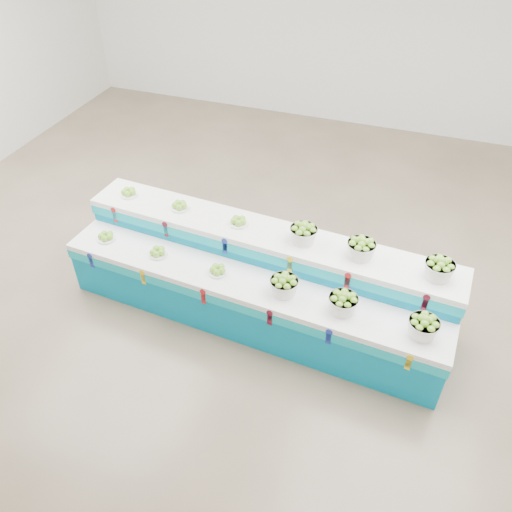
% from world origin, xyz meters
% --- Properties ---
extents(ground, '(10.00, 10.00, 0.00)m').
position_xyz_m(ground, '(0.00, 0.00, 0.00)').
color(ground, brown).
rests_on(ground, ground).
extents(back_wall, '(10.00, 0.00, 10.00)m').
position_xyz_m(back_wall, '(0.00, 5.00, 2.00)').
color(back_wall, silver).
rests_on(back_wall, ground).
extents(display_stand, '(4.56, 1.48, 1.02)m').
position_xyz_m(display_stand, '(0.51, -0.57, 0.51)').
color(display_stand, '#027FAB').
rests_on(display_stand, ground).
extents(plate_lower_left, '(0.23, 0.23, 0.10)m').
position_xyz_m(plate_lower_left, '(-1.36, -0.71, 0.77)').
color(plate_lower_left, white).
rests_on(plate_lower_left, display_stand).
extents(plate_lower_mid, '(0.23, 0.23, 0.10)m').
position_xyz_m(plate_lower_mid, '(-0.64, -0.77, 0.77)').
color(plate_lower_mid, white).
rests_on(plate_lower_mid, display_stand).
extents(plate_lower_right, '(0.23, 0.23, 0.10)m').
position_xyz_m(plate_lower_right, '(0.14, -0.82, 0.77)').
color(plate_lower_right, white).
rests_on(plate_lower_right, display_stand).
extents(basket_lower_left, '(0.33, 0.33, 0.23)m').
position_xyz_m(basket_lower_left, '(0.93, -0.88, 0.83)').
color(basket_lower_left, silver).
rests_on(basket_lower_left, display_stand).
extents(basket_lower_mid, '(0.33, 0.33, 0.23)m').
position_xyz_m(basket_lower_mid, '(1.57, -0.93, 0.83)').
color(basket_lower_mid, silver).
rests_on(basket_lower_mid, display_stand).
extents(basket_lower_right, '(0.33, 0.33, 0.23)m').
position_xyz_m(basket_lower_right, '(2.37, -0.99, 0.83)').
color(basket_lower_right, silver).
rests_on(basket_lower_right, display_stand).
extents(plate_upper_left, '(0.23, 0.23, 0.10)m').
position_xyz_m(plate_upper_left, '(-1.32, -0.16, 1.07)').
color(plate_upper_left, white).
rests_on(plate_upper_left, display_stand).
extents(plate_upper_mid, '(0.23, 0.23, 0.10)m').
position_xyz_m(plate_upper_mid, '(-0.59, -0.21, 1.07)').
color(plate_upper_mid, white).
rests_on(plate_upper_mid, display_stand).
extents(plate_upper_right, '(0.23, 0.23, 0.10)m').
position_xyz_m(plate_upper_right, '(0.19, -0.27, 1.07)').
color(plate_upper_right, white).
rests_on(plate_upper_right, display_stand).
extents(basket_upper_left, '(0.33, 0.33, 0.23)m').
position_xyz_m(basket_upper_left, '(0.97, -0.33, 1.13)').
color(basket_upper_left, silver).
rests_on(basket_upper_left, display_stand).
extents(basket_upper_mid, '(0.33, 0.33, 0.23)m').
position_xyz_m(basket_upper_mid, '(1.61, -0.38, 1.13)').
color(basket_upper_mid, silver).
rests_on(basket_upper_mid, display_stand).
extents(basket_upper_right, '(0.33, 0.33, 0.23)m').
position_xyz_m(basket_upper_right, '(2.41, -0.44, 1.13)').
color(basket_upper_right, silver).
rests_on(basket_upper_right, display_stand).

